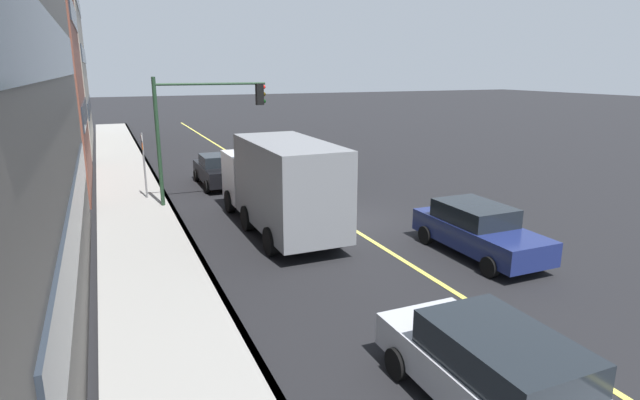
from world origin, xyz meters
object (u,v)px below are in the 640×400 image
traffic_light_mast (203,117)px  street_sign_post (144,162)px  car_silver (498,374)px  truck_gray (281,183)px  car_green (318,165)px  car_black (218,170)px  car_navy (478,230)px

traffic_light_mast → street_sign_post: traffic_light_mast is taller
car_silver → street_sign_post: (17.29, 3.99, 0.95)m
car_silver → truck_gray: 11.01m
car_green → truck_gray: bearing=148.2°
car_black → truck_gray: 8.22m
truck_gray → traffic_light_mast: traffic_light_mast is taller
car_black → traffic_light_mast: size_ratio=0.81×
car_black → car_green: car_green is taller
car_navy → car_green: 12.07m
car_black → car_green: size_ratio=1.05×
car_navy → car_silver: size_ratio=0.97×
car_silver → traffic_light_mast: 16.05m
car_green → street_sign_post: street_sign_post is taller
car_navy → street_sign_post: (11.01, 8.87, 0.95)m
car_black → street_sign_post: 4.15m
car_green → traffic_light_mast: bearing=112.9°
car_navy → street_sign_post: 14.17m
car_navy → street_sign_post: bearing=38.8°
car_silver → car_navy: bearing=-37.8°
car_navy → car_black: bearing=22.4°
truck_gray → car_navy: bearing=-134.3°
car_black → car_silver: car_silver is taller
traffic_light_mast → street_sign_post: bearing=55.8°
car_black → truck_gray: truck_gray is taller
car_black → car_silver: bearing=-178.8°
car_green → car_silver: bearing=165.8°
truck_gray → traffic_light_mast: (4.72, 1.71, 1.96)m
car_silver → car_green: size_ratio=1.15×
car_navy → car_green: size_ratio=1.12×
street_sign_post → car_navy: bearing=-141.2°
car_navy → car_green: car_navy is taller
car_green → traffic_light_mast: 7.42m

